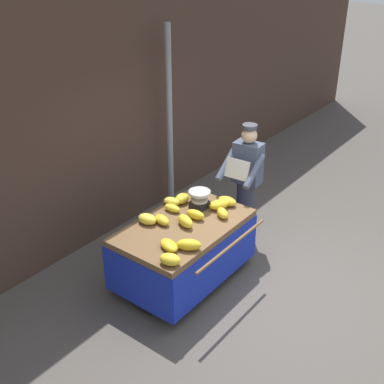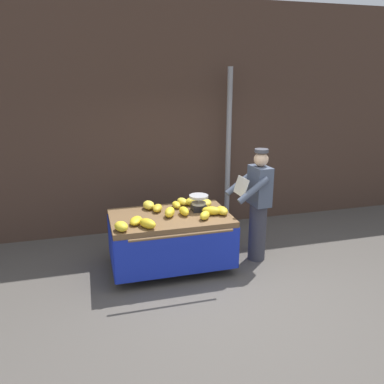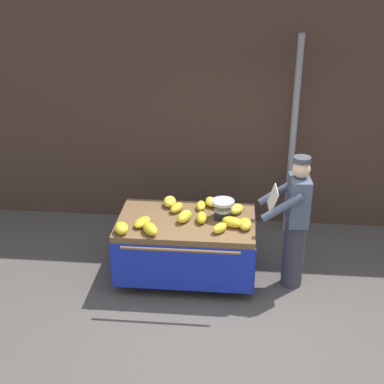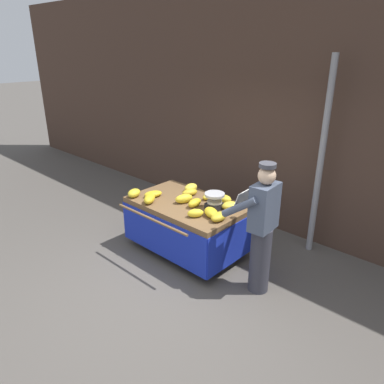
% 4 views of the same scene
% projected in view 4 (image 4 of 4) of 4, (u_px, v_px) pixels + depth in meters
% --- Properties ---
extents(ground_plane, '(60.00, 60.00, 0.00)m').
position_uv_depth(ground_plane, '(165.00, 296.00, 4.61)').
color(ground_plane, '#514C47').
extents(back_wall, '(16.00, 0.24, 3.96)m').
position_uv_depth(back_wall, '(287.00, 112.00, 5.69)').
color(back_wall, '#473328').
rests_on(back_wall, ground).
extents(street_pole, '(0.09, 0.09, 2.87)m').
position_uv_depth(street_pole, '(321.00, 161.00, 5.14)').
color(street_pole, gray).
rests_on(street_pole, ground).
extents(banana_cart, '(1.71, 1.25, 0.82)m').
position_uv_depth(banana_cart, '(187.00, 216.00, 5.40)').
color(banana_cart, brown).
rests_on(banana_cart, ground).
extents(weighing_scale, '(0.28, 0.28, 0.24)m').
position_uv_depth(weighing_scale, '(214.00, 201.00, 5.05)').
color(weighing_scale, black).
rests_on(weighing_scale, banana_cart).
extents(banana_bunch_0, '(0.21, 0.28, 0.10)m').
position_uv_depth(banana_bunch_0, '(190.00, 192.00, 5.53)').
color(banana_bunch_0, gold).
rests_on(banana_bunch_0, banana_cart).
extents(banana_bunch_1, '(0.24, 0.31, 0.09)m').
position_uv_depth(banana_bunch_1, '(153.00, 194.00, 5.49)').
color(banana_bunch_1, gold).
rests_on(banana_bunch_1, banana_cart).
extents(banana_bunch_2, '(0.23, 0.25, 0.11)m').
position_uv_depth(banana_bunch_2, '(195.00, 213.00, 4.84)').
color(banana_bunch_2, yellow).
rests_on(banana_bunch_2, banana_cart).
extents(banana_bunch_3, '(0.26, 0.29, 0.11)m').
position_uv_depth(banana_bunch_3, '(230.00, 205.00, 5.08)').
color(banana_bunch_3, yellow).
rests_on(banana_bunch_3, banana_cart).
extents(banana_bunch_4, '(0.32, 0.27, 0.12)m').
position_uv_depth(banana_bunch_4, '(211.00, 212.00, 4.85)').
color(banana_bunch_4, gold).
rests_on(banana_bunch_4, banana_cart).
extents(banana_bunch_5, '(0.14, 0.25, 0.12)m').
position_uv_depth(banana_bunch_5, '(195.00, 203.00, 5.15)').
color(banana_bunch_5, gold).
rests_on(banana_bunch_5, banana_cart).
extents(banana_bunch_6, '(0.16, 0.26, 0.11)m').
position_uv_depth(banana_bunch_6, '(219.00, 217.00, 4.74)').
color(banana_bunch_6, gold).
rests_on(banana_bunch_6, banana_cart).
extents(banana_bunch_7, '(0.25, 0.21, 0.12)m').
position_uv_depth(banana_bunch_7, '(224.00, 199.00, 5.27)').
color(banana_bunch_7, yellow).
rests_on(banana_bunch_7, banana_cart).
extents(banana_bunch_8, '(0.22, 0.30, 0.13)m').
position_uv_depth(banana_bunch_8, '(184.00, 199.00, 5.27)').
color(banana_bunch_8, yellow).
rests_on(banana_bunch_8, banana_cart).
extents(banana_bunch_9, '(0.12, 0.23, 0.09)m').
position_uv_depth(banana_bunch_9, '(209.00, 196.00, 5.41)').
color(banana_bunch_9, yellow).
rests_on(banana_bunch_9, banana_cart).
extents(banana_bunch_10, '(0.18, 0.26, 0.12)m').
position_uv_depth(banana_bunch_10, '(191.00, 188.00, 5.69)').
color(banana_bunch_10, yellow).
rests_on(banana_bunch_10, banana_cart).
extents(banana_bunch_11, '(0.18, 0.25, 0.11)m').
position_uv_depth(banana_bunch_11, '(219.00, 196.00, 5.40)').
color(banana_bunch_11, yellow).
rests_on(banana_bunch_11, banana_cart).
extents(banana_bunch_12, '(0.22, 0.27, 0.12)m').
position_uv_depth(banana_bunch_12, '(134.00, 193.00, 5.48)').
color(banana_bunch_12, yellow).
rests_on(banana_bunch_12, banana_cart).
extents(banana_bunch_13, '(0.27, 0.31, 0.12)m').
position_uv_depth(banana_bunch_13, '(149.00, 199.00, 5.28)').
color(banana_bunch_13, gold).
rests_on(banana_bunch_13, banana_cart).
extents(vendor_person, '(0.60, 0.54, 1.71)m').
position_uv_depth(vendor_person, '(261.00, 229.00, 4.42)').
color(vendor_person, '#383842').
rests_on(vendor_person, ground).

